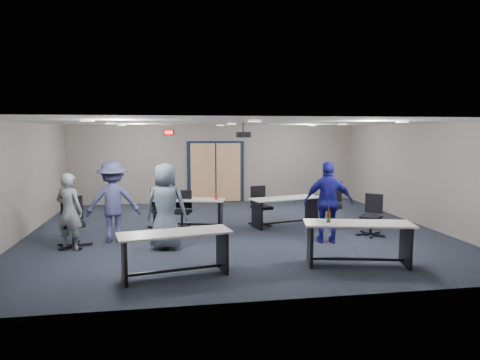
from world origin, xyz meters
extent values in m
plane|color=black|center=(0.00, 0.00, 0.00)|extent=(10.00, 10.00, 0.00)
cube|color=gray|center=(0.00, 4.50, 1.35)|extent=(10.00, 0.04, 2.70)
cube|color=gray|center=(0.00, -4.50, 1.35)|extent=(10.00, 0.04, 2.70)
cube|color=gray|center=(-5.00, 0.00, 1.35)|extent=(0.04, 9.00, 2.70)
cube|color=gray|center=(5.00, 0.00, 1.35)|extent=(0.04, 9.00, 2.70)
cube|color=white|center=(0.00, 0.00, 2.70)|extent=(10.00, 9.00, 0.04)
cube|color=black|center=(0.00, 4.47, 1.05)|extent=(2.00, 0.06, 2.20)
cube|color=tan|center=(-0.45, 4.45, 1.05)|extent=(0.85, 0.04, 2.05)
cube|color=tan|center=(0.45, 4.45, 1.05)|extent=(0.85, 0.04, 2.05)
cube|color=black|center=(-1.60, 4.45, 2.45)|extent=(0.32, 0.05, 0.18)
cube|color=#FF0C0C|center=(-1.60, 4.42, 2.45)|extent=(0.26, 0.02, 0.12)
cylinder|color=black|center=(0.30, 0.50, 2.58)|extent=(0.04, 0.04, 0.24)
cube|color=black|center=(0.30, 0.50, 2.40)|extent=(0.35, 0.30, 0.14)
cylinder|color=black|center=(0.30, 0.35, 2.40)|extent=(0.08, 0.03, 0.08)
cube|color=#A8A69F|center=(-1.51, -3.18, 0.76)|extent=(2.00, 0.99, 0.03)
cube|color=black|center=(-2.35, -3.34, 0.37)|extent=(0.16, 0.58, 0.74)
cube|color=black|center=(-0.68, -3.02, 0.37)|extent=(0.16, 0.58, 0.74)
cube|color=black|center=(-1.51, -3.18, 0.11)|extent=(1.68, 0.37, 0.04)
cube|color=#A8A69F|center=(1.85, -3.11, 0.79)|extent=(2.08, 1.08, 0.03)
cube|color=black|center=(0.99, -2.91, 0.39)|extent=(0.19, 0.60, 0.77)
cube|color=black|center=(2.71, -3.30, 0.39)|extent=(0.19, 0.60, 0.77)
cube|color=black|center=(1.85, -3.11, 0.11)|extent=(1.73, 0.44, 0.04)
cube|color=#A8A69F|center=(-1.12, 0.51, 0.74)|extent=(1.96, 1.07, 0.03)
cube|color=black|center=(-1.92, 0.72, 0.36)|extent=(0.19, 0.56, 0.72)
cube|color=black|center=(-0.32, 0.30, 0.36)|extent=(0.19, 0.56, 0.72)
cube|color=black|center=(-1.12, 0.51, 0.10)|extent=(1.61, 0.46, 0.04)
cylinder|color=red|center=(-0.42, 0.33, 0.82)|extent=(0.08, 0.08, 0.12)
cube|color=#A8A69F|center=(1.40, 0.35, 0.74)|extent=(1.96, 1.08, 0.03)
cube|color=black|center=(0.60, 0.14, 0.36)|extent=(0.20, 0.56, 0.72)
cube|color=black|center=(2.20, 0.57, 0.36)|extent=(0.20, 0.56, 0.72)
cube|color=black|center=(1.40, 0.35, 0.10)|extent=(1.61, 0.48, 0.04)
imported|color=gray|center=(-3.68, -1.13, 0.82)|extent=(0.70, 0.60, 1.63)
imported|color=slate|center=(-1.68, -1.38, 0.92)|extent=(1.03, 0.82, 1.83)
imported|color=navy|center=(1.90, -1.45, 0.92)|extent=(1.15, 0.68, 1.83)
imported|color=#3F4173|center=(-2.86, -0.57, 0.92)|extent=(1.22, 0.76, 1.83)
camera|label=1|loc=(-1.57, -10.42, 2.49)|focal=32.00mm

